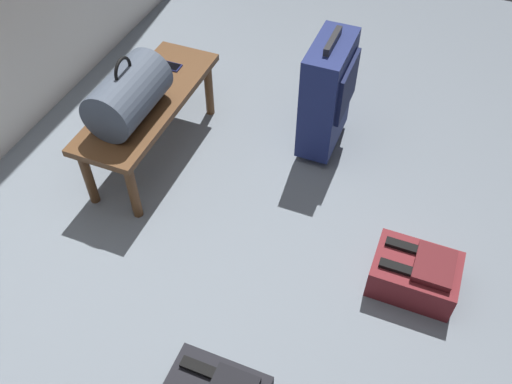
{
  "coord_description": "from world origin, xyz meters",
  "views": [
    {
      "loc": [
        -1.14,
        -0.62,
        2.18
      ],
      "look_at": [
        0.48,
        0.03,
        0.25
      ],
      "focal_mm": 38.5,
      "sensor_mm": 36.0,
      "label": 1
    }
  ],
  "objects": [
    {
      "name": "ground_plane",
      "position": [
        0.0,
        0.0,
        0.0
      ],
      "size": [
        6.6,
        6.6,
        0.0
      ],
      "primitive_type": "plane",
      "color": "slate"
    },
    {
      "name": "suitcase_upright_navy",
      "position": [
        1.19,
        -0.1,
        0.36
      ],
      "size": [
        0.41,
        0.21,
        0.7
      ],
      "color": "navy",
      "rests_on": "ground"
    },
    {
      "name": "duffel_bag_slate",
      "position": [
        0.61,
        0.75,
        0.53
      ],
      "size": [
        0.44,
        0.26,
        0.34
      ],
      "color": "#475160",
      "rests_on": "bench"
    },
    {
      "name": "cell_phone",
      "position": [
        1.05,
        0.78,
        0.4
      ],
      "size": [
        0.07,
        0.14,
        0.01
      ],
      "color": "#191E4C",
      "rests_on": "bench"
    },
    {
      "name": "bench",
      "position": [
        0.76,
        0.75,
        0.33
      ],
      "size": [
        1.0,
        0.36,
        0.39
      ],
      "color": "brown",
      "rests_on": "ground"
    },
    {
      "name": "backpack_maroon",
      "position": [
        0.42,
        -0.77,
        0.09
      ],
      "size": [
        0.28,
        0.38,
        0.21
      ],
      "color": "maroon",
      "rests_on": "ground"
    }
  ]
}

